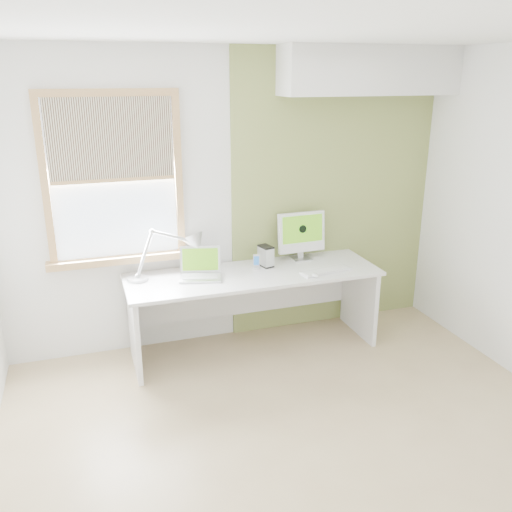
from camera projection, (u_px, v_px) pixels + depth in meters
name	position (u px, v px, depth m)	size (l,w,h in m)	color
room	(311.00, 262.00, 3.24)	(4.04, 3.54, 2.64)	tan
accent_wall	(334.00, 193.00, 5.10)	(2.00, 0.02, 2.60)	olive
soffit	(369.00, 70.00, 4.66)	(1.60, 0.40, 0.42)	white
window	(114.00, 180.00, 4.40)	(1.20, 0.14, 1.42)	#AE814B
desk	(252.00, 291.00, 4.81)	(2.20, 0.70, 0.73)	white
desk_lamp	(185.00, 248.00, 4.62)	(0.77, 0.31, 0.43)	silver
laptop	(200.00, 270.00, 4.59)	(0.40, 0.35, 0.24)	silver
phone_dock	(256.00, 265.00, 4.78)	(0.09, 0.09, 0.13)	silver
external_drive	(266.00, 256.00, 4.83)	(0.12, 0.16, 0.19)	silver
imac	(301.00, 233.00, 4.97)	(0.45, 0.15, 0.44)	silver
keyboard	(326.00, 271.00, 4.71)	(0.48, 0.21, 0.02)	white
mouse	(315.00, 275.00, 4.59)	(0.06, 0.10, 0.03)	white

